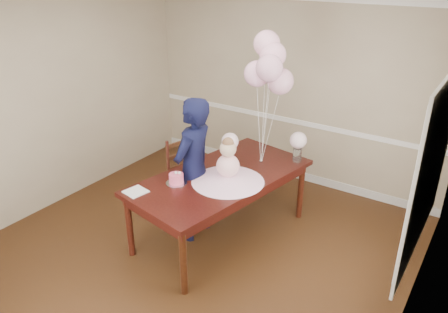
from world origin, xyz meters
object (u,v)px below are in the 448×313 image
dining_table_top (221,177)px  dining_chair_seat (190,182)px  woman (193,170)px  birthday_cake (176,178)px

dining_table_top → dining_chair_seat: 0.73m
dining_table_top → dining_chair_seat: size_ratio=4.94×
dining_table_top → woman: (-0.27, -0.16, 0.08)m
dining_table_top → dining_chair_seat: dining_table_top is taller
dining_table_top → birthday_cake: birthday_cake is taller
dining_chair_seat → woman: 0.64m
dining_table_top → birthday_cake: 0.54m
birthday_cake → dining_chair_seat: 0.82m
woman → birthday_cake: bearing=-8.8°
dining_chair_seat → woman: size_ratio=0.25×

